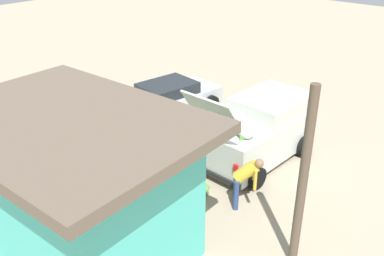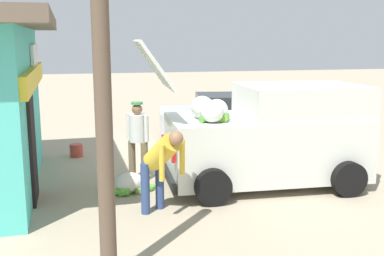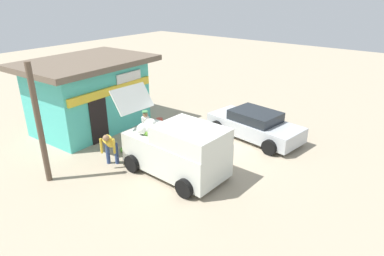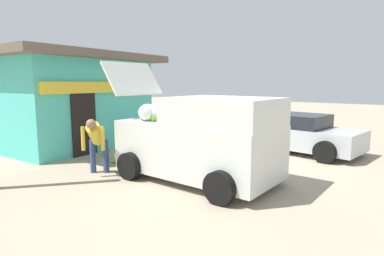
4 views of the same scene
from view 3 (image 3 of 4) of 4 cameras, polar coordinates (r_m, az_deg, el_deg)
ground_plane at (r=14.49m, az=1.77°, el=-3.46°), size 60.00×60.00×0.00m
storefront_bar at (r=16.77m, az=-17.09°, el=5.65°), size 6.04×4.43×3.36m
delivery_van at (r=12.14m, az=-2.47°, el=-3.63°), size 2.34×4.52×2.89m
parked_sedan at (r=15.53m, az=10.62°, el=0.50°), size 2.65×4.53×1.28m
vendor_standing at (r=14.40m, az=-7.86°, el=0.25°), size 0.48×0.48×1.64m
customer_bending at (r=13.07m, az=-13.85°, el=-2.81°), size 0.76×0.73×1.47m
unloaded_banana_pile at (r=14.37m, az=-10.79°, el=-3.37°), size 0.59×0.85×0.38m
paint_bucket at (r=17.01m, az=-5.54°, el=1.14°), size 0.32×0.32×0.32m
utility_pole at (r=12.38m, az=-24.58°, el=0.47°), size 0.20×0.20×4.28m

